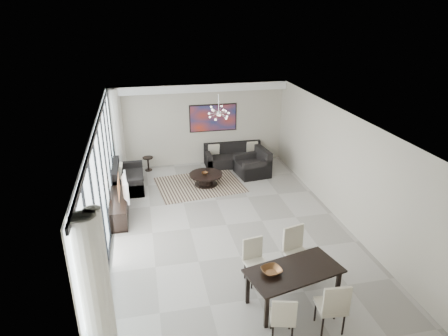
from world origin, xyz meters
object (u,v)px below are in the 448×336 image
object	(u,v)px
sofa_main	(234,158)
tv_console	(118,208)
dining_table	(294,274)
television	(122,187)
coffee_table	(206,179)

from	to	relation	value
sofa_main	tv_console	bearing A→B (deg)	-142.25
dining_table	tv_console	bearing A→B (deg)	129.27
sofa_main	tv_console	world-z (taller)	sofa_main
tv_console	dining_table	distance (m)	5.34
sofa_main	television	bearing A→B (deg)	-141.61
coffee_table	dining_table	distance (m)	5.75
coffee_table	sofa_main	world-z (taller)	sofa_main
sofa_main	tv_console	size ratio (longest dim) A/B	1.18
tv_console	dining_table	world-z (taller)	dining_table
sofa_main	dining_table	bearing A→B (deg)	-94.45
sofa_main	tv_console	xyz separation A→B (m)	(-3.93, -3.04, 0.02)
tv_console	television	xyz separation A→B (m)	(0.16, 0.06, 0.57)
coffee_table	television	size ratio (longest dim) A/B	1.04
coffee_table	television	bearing A→B (deg)	-148.89
coffee_table	dining_table	bearing A→B (deg)	-82.80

